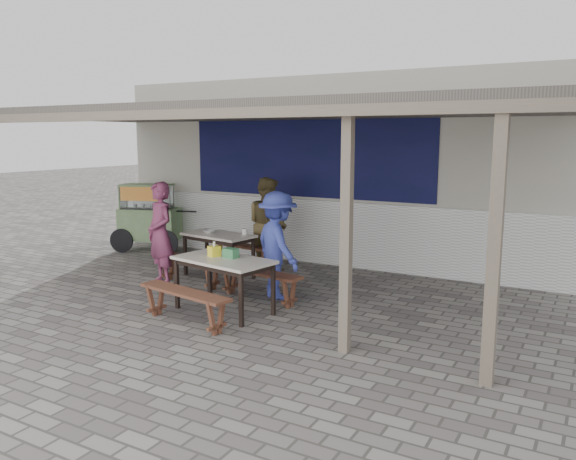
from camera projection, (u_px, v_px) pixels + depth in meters
The scene contains 17 objects.
ground at pixel (222, 301), 8.22m from camera, with size 60.00×60.00×0.00m, color slate.
back_wall at pixel (329, 171), 11.00m from camera, with size 9.00×1.28×3.50m.
warung_roof at pixel (255, 114), 8.53m from camera, with size 9.00×4.21×2.81m.
table_left at pixel (218, 239), 9.54m from camera, with size 1.31×0.81×0.75m.
bench_left_street at pixel (189, 265), 9.07m from camera, with size 1.36×0.47×0.45m.
bench_left_wall at pixel (245, 251), 10.13m from camera, with size 1.36×0.47×0.45m.
table_right at pixel (224, 264), 7.63m from camera, with size 1.47×0.96×0.75m.
bench_right_street at pixel (184, 299), 7.15m from camera, with size 1.49×0.53×0.45m.
bench_right_wall at pixel (259, 278), 8.22m from camera, with size 1.49×0.53×0.45m.
vendor_cart at pixel (149, 215), 11.76m from camera, with size 1.65×1.08×1.40m.
patron_street_side at pixel (160, 234), 9.05m from camera, with size 0.61×0.40×1.67m, color #7D3356.
patron_wall_side at pixel (268, 224), 10.05m from camera, with size 0.82×0.64×1.68m, color brown.
patron_right_table at pixel (278, 245), 8.28m from camera, with size 1.03×0.59×1.60m, color #3946AD.
tissue_box at pixel (214, 251), 7.75m from camera, with size 0.14×0.14×0.14m, color yellow.
donation_box at pixel (231, 253), 7.64m from camera, with size 0.20×0.13×0.13m, color #387E4C.
condiment_jar at pixel (245, 232), 9.45m from camera, with size 0.09×0.09×0.10m, color silver.
condiment_bowl at pixel (210, 231), 9.62m from camera, with size 0.22×0.22×0.05m, color white.
Camera 1 is at (4.75, -6.42, 2.39)m, focal length 35.00 mm.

